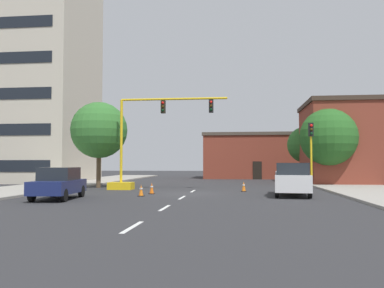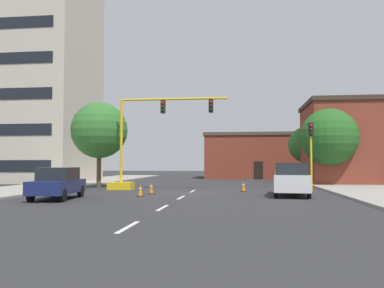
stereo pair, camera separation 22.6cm
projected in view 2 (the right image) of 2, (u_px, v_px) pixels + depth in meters
name	position (u px, v px, depth m)	size (l,w,h in m)	color
ground_plane	(188.00, 194.00, 26.58)	(160.00, 160.00, 0.00)	#2D2D30
sidewalk_left	(61.00, 185.00, 36.02)	(6.00, 56.00, 0.14)	#9E998E
sidewalk_right	(353.00, 187.00, 33.01)	(6.00, 56.00, 0.14)	#9E998E
lane_stripe_seg_0	(128.00, 227.00, 12.70)	(0.16, 2.40, 0.01)	silver
lane_stripe_seg_1	(162.00, 208.00, 18.15)	(0.16, 2.40, 0.01)	silver
lane_stripe_seg_2	(181.00, 198.00, 23.61)	(0.16, 2.40, 0.01)	silver
lane_stripe_seg_3	(193.00, 191.00, 29.06)	(0.16, 2.40, 0.01)	silver
building_tall_left	(32.00, 70.00, 44.86)	(12.78, 11.43, 24.30)	beige
building_brick_center	(257.00, 156.00, 54.66)	(13.63, 8.84, 5.84)	brown
building_row_right	(376.00, 143.00, 39.20)	(13.15, 9.13, 7.83)	brown
traffic_signal_gantry	(136.00, 160.00, 30.81)	(8.88, 1.20, 6.83)	yellow
traffic_light_pole_right	(311.00, 141.00, 28.78)	(0.32, 0.47, 4.80)	yellow
tree_right_mid	(329.00, 137.00, 35.70)	(4.98, 4.98, 6.73)	#4C3823
tree_right_far	(307.00, 145.00, 45.52)	(4.02, 4.02, 6.03)	brown
tree_left_near	(99.00, 130.00, 33.35)	(4.55, 4.55, 6.92)	brown
pickup_truck_white	(292.00, 180.00, 24.94)	(2.50, 5.57, 1.99)	white
sedan_navy_near_left	(58.00, 183.00, 22.56)	(2.27, 4.65, 1.74)	navy
traffic_cone_roadside_a	(140.00, 190.00, 24.58)	(0.36, 0.36, 0.71)	black
traffic_cone_roadside_b	(243.00, 187.00, 28.66)	(0.36, 0.36, 0.71)	black
traffic_cone_roadside_c	(151.00, 188.00, 26.44)	(0.36, 0.36, 0.73)	black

